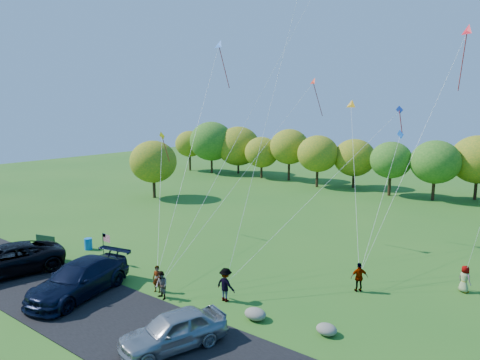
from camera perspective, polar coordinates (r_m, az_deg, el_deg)
The scene contains 16 objects.
ground at distance 25.85m, azimuth -8.19°, elevation -15.10°, with size 140.00×140.00×0.00m, color #26611B.
asphalt_lane at distance 23.48m, azimuth -15.44°, elevation -17.94°, with size 44.00×6.00×0.06m, color black.
treeline at distance 54.76m, azimuth 20.47°, elevation 2.68°, with size 75.31×27.26×8.30m.
minivan_dark at distance 31.94m, azimuth -28.72°, elevation -9.37°, with size 3.20×6.94×1.93m, color black.
minivan_navy at distance 26.92m, azimuth -20.66°, elevation -12.24°, with size 2.70×6.64×1.93m, color black.
minivan_silver at distance 20.55m, azimuth -8.88°, elevation -19.17°, with size 1.99×4.96×1.69m, color #9A9DA4.
flyer_a at distance 26.30m, azimuth -10.98°, elevation -12.83°, with size 0.58×0.38×1.60m, color #4C4C59.
flyer_b at distance 25.37m, azimuth -10.43°, elevation -13.64°, with size 0.79×0.62×1.62m, color #4C4C59.
flyer_c at distance 24.70m, azimuth -1.93°, elevation -13.77°, with size 1.24×0.71×1.92m, color #4C4C59.
flyer_d at distance 26.81m, azimuth 15.61°, elevation -12.38°, with size 1.03×0.43×1.76m, color #4C4C59.
flyer_e at distance 29.02m, azimuth 27.75°, elevation -11.59°, with size 0.79×0.52×1.62m, color #4C4C59.
park_bench at distance 36.76m, azimuth -24.40°, elevation -7.43°, with size 1.80×0.77×1.01m.
trash_barrel at distance 35.19m, azimuth -19.57°, elevation -8.03°, with size 0.58×0.58×0.88m, color blue.
flag_assembly at distance 31.27m, azimuth -17.55°, elevation -7.83°, with size 0.82×0.53×2.21m.
boulder_near at distance 23.03m, azimuth 2.05°, elevation -17.42°, with size 1.18×0.93×0.59m, color #9F978A.
boulder_far at distance 22.10m, azimuth 11.47°, elevation -18.93°, with size 1.02×0.85×0.53m, color gray.
Camera 1 is at (16.76, -16.49, 10.74)m, focal length 32.00 mm.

